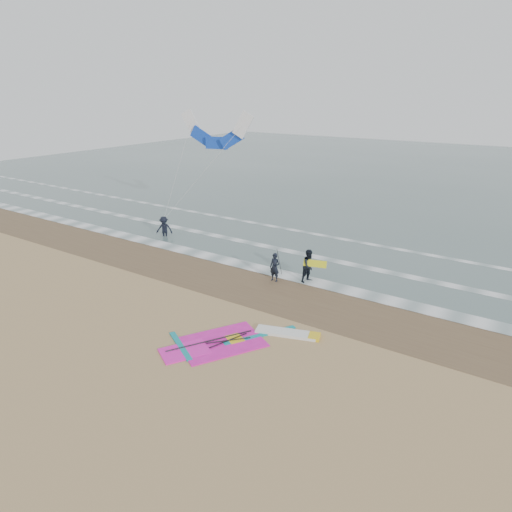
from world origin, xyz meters
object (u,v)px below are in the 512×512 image
Objects in this scene: windsurf_rig at (239,340)px; surf_kite at (216,133)px; person_standing at (275,267)px; person_wading at (164,224)px; person_walking at (309,266)px.

surf_kite reaches higher than windsurf_rig.
person_wading is (-11.21, 2.62, 0.11)m from person_standing.
person_walking is (1.67, 0.99, 0.13)m from person_standing.
person_standing is 1.95m from person_walking.
person_wading is at bearing 167.32° from person_standing.
person_wading is (-13.42, 9.16, 0.91)m from windsurf_rig.
person_standing reaches higher than windsurf_rig.
windsurf_rig is 16.27m from person_wading.
person_walking reaches higher than person_wading.
person_walking reaches higher than windsurf_rig.
person_wading reaches higher than windsurf_rig.
windsurf_rig is at bearing -49.01° from surf_kite.
surf_kite is (-10.77, 5.48, 6.35)m from person_walking.
person_walking is (-0.54, 7.53, 0.92)m from windsurf_rig.
person_standing is 12.91m from surf_kite.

